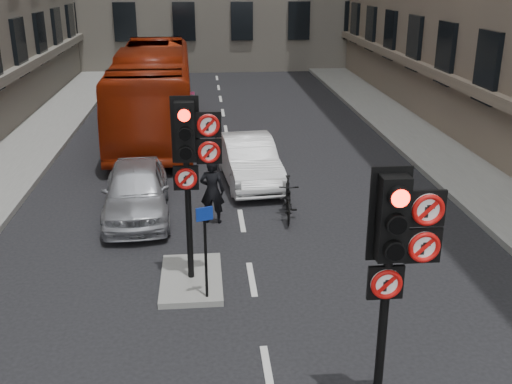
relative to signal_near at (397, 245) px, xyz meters
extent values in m
cube|color=gray|center=(5.71, 11.01, -2.50)|extent=(3.00, 50.00, 0.16)
cube|color=gray|center=(-2.69, 4.01, -2.52)|extent=(1.20, 2.00, 0.12)
cylinder|color=black|center=(-0.09, 0.01, -1.38)|extent=(0.12, 0.12, 2.40)
cube|color=black|center=(-0.09, 0.01, 0.37)|extent=(0.36, 0.28, 1.10)
cube|color=black|center=(-0.09, 0.14, 0.37)|extent=(0.52, 0.03, 1.25)
cylinder|color=#FF1407|center=(-0.09, -0.24, 0.72)|extent=(0.22, 0.01, 0.22)
cylinder|color=black|center=(-0.09, -0.24, 0.37)|extent=(0.22, 0.01, 0.22)
cylinder|color=black|center=(-0.09, -0.24, 0.02)|extent=(0.22, 0.01, 0.22)
cube|color=black|center=(0.33, -0.01, 0.49)|extent=(0.47, 0.05, 0.47)
cylinder|color=white|center=(0.33, -0.05, 0.49)|extent=(0.41, 0.02, 0.41)
torus|color=#BF0C0A|center=(0.33, -0.07, 0.49)|extent=(0.41, 0.06, 0.41)
cube|color=#BF0C0A|center=(0.33, -0.07, 0.49)|extent=(0.25, 0.01, 0.25)
cube|color=black|center=(0.33, -0.01, -0.01)|extent=(0.47, 0.05, 0.47)
cylinder|color=white|center=(0.33, -0.05, -0.01)|extent=(0.41, 0.02, 0.41)
torus|color=#BF0C0A|center=(0.33, -0.07, -0.01)|extent=(0.41, 0.06, 0.41)
cube|color=#BF0C0A|center=(0.33, -0.07, -0.01)|extent=(0.25, 0.01, 0.25)
cube|color=black|center=(-0.11, -0.01, -0.51)|extent=(0.47, 0.05, 0.47)
cylinder|color=white|center=(-0.11, -0.05, -0.51)|extent=(0.41, 0.02, 0.41)
torus|color=#BF0C0A|center=(-0.11, -0.07, -0.51)|extent=(0.41, 0.06, 0.41)
cube|color=#BF0C0A|center=(-0.11, -0.07, -0.51)|extent=(0.25, 0.01, 0.25)
cylinder|color=black|center=(-2.69, 4.01, -1.26)|extent=(0.12, 0.12, 2.40)
cube|color=black|center=(-2.69, 4.01, 0.49)|extent=(0.36, 0.28, 1.10)
cube|color=black|center=(-2.69, 4.14, 0.49)|extent=(0.52, 0.03, 1.25)
cylinder|color=#FF1407|center=(-2.69, 3.76, 0.84)|extent=(0.22, 0.02, 0.22)
cylinder|color=black|center=(-2.69, 3.76, 0.49)|extent=(0.22, 0.02, 0.22)
cylinder|color=black|center=(-2.69, 3.76, 0.14)|extent=(0.22, 0.02, 0.22)
cube|color=black|center=(-2.27, 3.99, 0.61)|extent=(0.47, 0.05, 0.47)
cylinder|color=white|center=(-2.27, 3.95, 0.61)|extent=(0.41, 0.02, 0.41)
torus|color=#BF0C0A|center=(-2.27, 3.93, 0.61)|extent=(0.41, 0.06, 0.41)
cube|color=#BF0C0A|center=(-2.27, 3.93, 0.61)|extent=(0.25, 0.02, 0.25)
cube|color=black|center=(-2.27, 3.99, 0.11)|extent=(0.47, 0.05, 0.47)
cylinder|color=white|center=(-2.27, 3.95, 0.11)|extent=(0.41, 0.02, 0.41)
torus|color=#BF0C0A|center=(-2.27, 3.93, 0.11)|extent=(0.41, 0.06, 0.41)
cube|color=#BF0C0A|center=(-2.27, 3.93, 0.11)|extent=(0.25, 0.02, 0.25)
cube|color=black|center=(-2.71, 3.99, -0.39)|extent=(0.47, 0.05, 0.47)
cylinder|color=white|center=(-2.71, 3.95, -0.39)|extent=(0.41, 0.02, 0.41)
torus|color=#BF0C0A|center=(-2.71, 3.93, -0.39)|extent=(0.41, 0.06, 0.41)
cube|color=#BF0C0A|center=(-2.71, 3.93, -0.39)|extent=(0.25, 0.02, 0.25)
imported|color=#A9AAB1|center=(-4.07, 7.57, -1.91)|extent=(1.87, 4.07, 1.35)
imported|color=silver|center=(-1.08, 9.88, -1.92)|extent=(1.80, 4.15, 1.33)
imported|color=#C1386F|center=(-3.58, 15.12, -1.92)|extent=(2.13, 4.64, 1.32)
imported|color=maroon|center=(-4.17, 16.00, -1.00)|extent=(2.95, 11.42, 3.16)
imported|color=black|center=(-0.32, 7.11, -2.08)|extent=(0.64, 1.71, 1.01)
imported|color=black|center=(-2.19, 6.99, -1.77)|extent=(0.65, 0.48, 1.62)
cylinder|color=black|center=(-2.39, 3.21, -1.58)|extent=(0.05, 0.05, 1.76)
cube|color=navy|center=(-2.39, 3.16, -0.79)|extent=(0.30, 0.14, 0.25)
camera|label=1|loc=(-2.36, -6.58, 3.22)|focal=42.00mm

